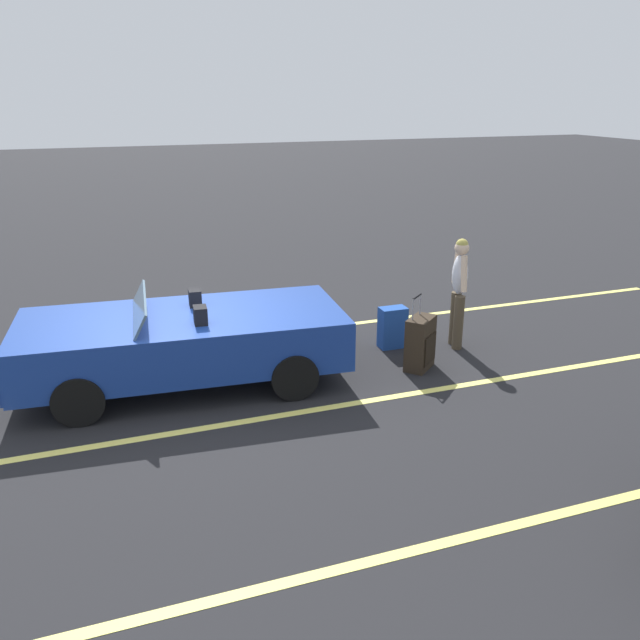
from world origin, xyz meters
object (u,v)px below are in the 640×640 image
object	(u,v)px
suitcase_medium_bright	(392,327)
traveler_person	(459,287)
suitcase_large_black	(420,343)
convertible_car	(167,343)

from	to	relation	value
suitcase_medium_bright	traveler_person	size ratio (longest dim) A/B	0.38
suitcase_large_black	suitcase_medium_bright	xyz separation A→B (m)	(0.01, -0.86, -0.06)
suitcase_large_black	suitcase_medium_bright	distance (m)	0.86
convertible_car	suitcase_medium_bright	bearing A→B (deg)	-171.50
convertible_car	traveler_person	world-z (taller)	traveler_person
suitcase_large_black	suitcase_medium_bright	size ratio (longest dim) A/B	1.69
convertible_car	suitcase_large_black	xyz separation A→B (m)	(-3.33, 0.63, -0.22)
convertible_car	suitcase_large_black	distance (m)	3.40
convertible_car	suitcase_large_black	world-z (taller)	convertible_car
suitcase_large_black	traveler_person	world-z (taller)	traveler_person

